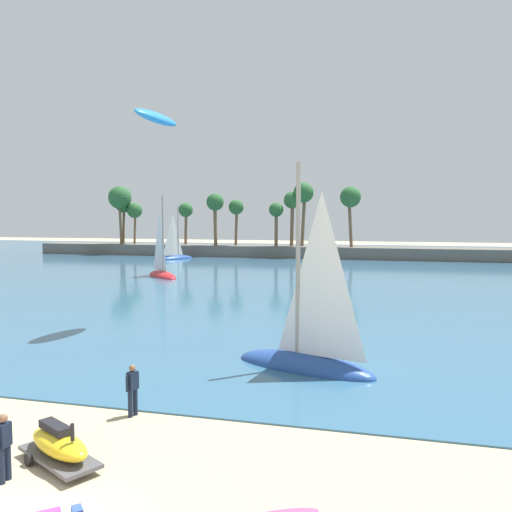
% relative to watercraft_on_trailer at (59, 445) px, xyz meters
% --- Properties ---
extents(sea, '(220.00, 105.84, 0.06)m').
position_rel_watercraft_on_trailer_xyz_m(sea, '(0.65, 56.80, -0.49)').
color(sea, '#33607F').
rests_on(sea, ground).
extents(palm_headland, '(101.33, 6.12, 11.61)m').
position_rel_watercraft_on_trailer_xyz_m(palm_headland, '(-1.39, 69.62, 2.03)').
color(palm_headland, '#605B54').
rests_on(palm_headland, ground).
extents(watercraft_on_trailer, '(2.76, 2.11, 1.28)m').
position_rel_watercraft_on_trailer_xyz_m(watercraft_on_trailer, '(0.00, 0.00, 0.00)').
color(watercraft_on_trailer, '#4C4C51').
rests_on(watercraft_on_trailer, ground).
extents(person_rigging_by_gear, '(0.21, 0.55, 1.67)m').
position_rel_watercraft_on_trailer_xyz_m(person_rigging_by_gear, '(-0.73, -1.07, 0.38)').
color(person_rigging_by_gear, '#141E33').
rests_on(person_rigging_by_gear, ground).
extents(person_at_waterline, '(0.29, 0.53, 1.67)m').
position_rel_watercraft_on_trailer_xyz_m(person_at_waterline, '(0.23, 3.50, 0.38)').
color(person_at_waterline, '#141E33').
rests_on(person_at_waterline, ground).
extents(sailboat_near_shore, '(6.58, 3.85, 9.15)m').
position_rel_watercraft_on_trailer_xyz_m(sailboat_near_shore, '(4.80, 9.93, 0.37)').
color(sailboat_near_shore, '#234793').
rests_on(sailboat_near_shore, sea).
extents(sailboat_mid_bay, '(5.73, 5.77, 9.07)m').
position_rel_watercraft_on_trailer_xyz_m(sailboat_mid_bay, '(-15.35, 39.56, 0.36)').
color(sailboat_mid_bay, red).
rests_on(sailboat_mid_bay, sea).
extents(sailboat_far_left, '(4.34, 5.90, 8.39)m').
position_rel_watercraft_on_trailer_xyz_m(sailboat_far_left, '(-23.12, 61.44, 0.30)').
color(sailboat_far_left, '#234793').
rests_on(sailboat_far_left, sea).
extents(kite_aloft_high_over_bay, '(1.91, 4.11, 1.12)m').
position_rel_watercraft_on_trailer_xyz_m(kite_aloft_high_over_bay, '(-4.85, 16.33, 11.37)').
color(kite_aloft_high_over_bay, '#237FD1').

